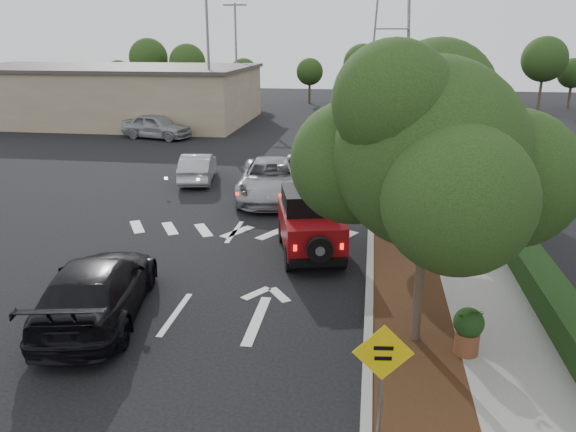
% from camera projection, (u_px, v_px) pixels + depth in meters
% --- Properties ---
extents(ground, '(120.00, 120.00, 0.00)m').
position_uv_depth(ground, '(175.00, 314.00, 13.47)').
color(ground, black).
rests_on(ground, ground).
extents(curb, '(0.20, 70.00, 0.15)m').
position_uv_depth(curb, '(372.00, 189.00, 24.10)').
color(curb, '#9E9B93').
rests_on(curb, ground).
extents(planting_strip, '(1.80, 70.00, 0.12)m').
position_uv_depth(planting_strip, '(396.00, 191.00, 23.96)').
color(planting_strip, black).
rests_on(planting_strip, ground).
extents(sidewalk, '(2.00, 70.00, 0.12)m').
position_uv_depth(sidewalk, '(441.00, 192.00, 23.69)').
color(sidewalk, gray).
rests_on(sidewalk, ground).
extents(hedge, '(0.80, 70.00, 0.80)m').
position_uv_depth(hedge, '(476.00, 186.00, 23.39)').
color(hedge, black).
rests_on(hedge, ground).
extents(commercial_building, '(22.00, 12.00, 4.00)m').
position_uv_depth(commercial_building, '(106.00, 95.00, 43.35)').
color(commercial_building, gray).
rests_on(commercial_building, ground).
extents(transmission_tower, '(7.00, 4.00, 28.00)m').
position_uv_depth(transmission_tower, '(388.00, 100.00, 57.81)').
color(transmission_tower, slate).
rests_on(transmission_tower, ground).
extents(street_tree_near, '(3.80, 3.80, 5.92)m').
position_uv_depth(street_tree_near, '(414.00, 343.00, 12.21)').
color(street_tree_near, '#173311').
rests_on(street_tree_near, ground).
extents(street_tree_mid, '(3.20, 3.20, 5.32)m').
position_uv_depth(street_tree_mid, '(401.00, 235.00, 18.80)').
color(street_tree_mid, '#173311').
rests_on(street_tree_mid, ground).
extents(street_tree_far, '(3.40, 3.40, 5.62)m').
position_uv_depth(street_tree_far, '(395.00, 186.00, 24.92)').
color(street_tree_far, '#173311').
rests_on(street_tree_far, ground).
extents(light_pole_a, '(2.00, 0.22, 9.00)m').
position_uv_depth(light_pole_a, '(212.00, 132.00, 38.86)').
color(light_pole_a, slate).
rests_on(light_pole_a, ground).
extents(light_pole_b, '(2.00, 0.22, 9.00)m').
position_uv_depth(light_pole_b, '(238.00, 110.00, 50.30)').
color(light_pole_b, slate).
rests_on(light_pole_b, ground).
extents(red_jeep, '(2.46, 4.00, 1.96)m').
position_uv_depth(red_jeep, '(310.00, 221.00, 17.05)').
color(red_jeep, black).
rests_on(red_jeep, ground).
extents(silver_suv_ahead, '(3.26, 5.87, 1.55)m').
position_uv_depth(silver_suv_ahead, '(271.00, 179.00, 22.90)').
color(silver_suv_ahead, '#97999E').
rests_on(silver_suv_ahead, ground).
extents(black_suv_oncoming, '(3.02, 5.40, 1.48)m').
position_uv_depth(black_suv_oncoming, '(97.00, 289.00, 13.12)').
color(black_suv_oncoming, black).
rests_on(black_suv_oncoming, ground).
extents(silver_sedan_oncoming, '(2.05, 4.07, 1.28)m').
position_uv_depth(silver_sedan_oncoming, '(198.00, 167.00, 25.58)').
color(silver_sedan_oncoming, '#A4A7AB').
rests_on(silver_sedan_oncoming, ground).
extents(parked_suv, '(4.95, 2.98, 1.58)m').
position_uv_depth(parked_suv, '(157.00, 126.00, 36.25)').
color(parked_suv, '#969A9D').
rests_on(parked_suv, ground).
extents(speed_hump_sign, '(0.96, 0.13, 2.06)m').
position_uv_depth(speed_hump_sign, '(382.00, 367.00, 8.80)').
color(speed_hump_sign, slate).
rests_on(speed_hump_sign, ground).
extents(terracotta_planter, '(0.62, 0.62, 1.08)m').
position_uv_depth(terracotta_planter, '(468.00, 327.00, 11.41)').
color(terracotta_planter, brown).
rests_on(terracotta_planter, ground).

